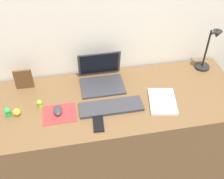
{
  "coord_description": "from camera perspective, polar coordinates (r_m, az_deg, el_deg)",
  "views": [
    {
      "loc": [
        -0.28,
        -1.34,
        2.05
      ],
      "look_at": [
        -0.03,
        0.0,
        0.83
      ],
      "focal_mm": 45.61,
      "sensor_mm": 36.0,
      "label": 1
    }
  ],
  "objects": [
    {
      "name": "notebook_pad",
      "position": [
        1.89,
        10.06,
        -2.38
      ],
      "size": [
        0.21,
        0.27,
        0.02
      ],
      "primitive_type": "cube",
      "rotation": [
        0.0,
        0.0,
        -0.19
      ],
      "color": "silver",
      "rests_on": "desk"
    },
    {
      "name": "toy_figurine_lime",
      "position": [
        1.87,
        -14.29,
        -2.78
      ],
      "size": [
        0.03,
        0.03,
        0.06
      ],
      "color": "#8CDB33",
      "rests_on": "desk"
    },
    {
      "name": "desk",
      "position": [
        2.17,
        0.74,
        -9.04
      ],
      "size": [
        1.69,
        0.65,
        0.74
      ],
      "primitive_type": "cube",
      "color": "brown",
      "rests_on": "ground_plane"
    },
    {
      "name": "desk_lamp",
      "position": [
        2.15,
        18.8,
        7.32
      ],
      "size": [
        0.11,
        0.16,
        0.37
      ],
      "color": "black",
      "rests_on": "desk"
    },
    {
      "name": "toy_figurine_green",
      "position": [
        1.88,
        -20.17,
        -4.26
      ],
      "size": [
        0.04,
        0.04,
        0.07
      ],
      "color": "green",
      "rests_on": "desk"
    },
    {
      "name": "laptop",
      "position": [
        1.99,
        -2.22,
        2.71
      ],
      "size": [
        0.3,
        0.25,
        0.21
      ],
      "color": "#333338",
      "rests_on": "desk"
    },
    {
      "name": "mouse",
      "position": [
        1.82,
        -10.82,
        -4.08
      ],
      "size": [
        0.06,
        0.1,
        0.03
      ],
      "primitive_type": "ellipsoid",
      "color": "#333338",
      "rests_on": "mousepad"
    },
    {
      "name": "cell_phone",
      "position": [
        1.74,
        -2.74,
        -6.9
      ],
      "size": [
        0.07,
        0.13,
        0.01
      ],
      "primitive_type": "cube",
      "rotation": [
        0.0,
        0.0,
        -0.08
      ],
      "color": "black",
      "rests_on": "desk"
    },
    {
      "name": "back_wall",
      "position": [
        2.12,
        -1.07,
        6.43
      ],
      "size": [
        2.89,
        0.05,
        1.65
      ],
      "primitive_type": "cube",
      "color": "silver",
      "rests_on": "ground_plane"
    },
    {
      "name": "picture_frame",
      "position": [
        2.02,
        -17.29,
        1.97
      ],
      "size": [
        0.12,
        0.02,
        0.15
      ],
      "primitive_type": "cube",
      "color": "brown",
      "rests_on": "desk"
    },
    {
      "name": "toy_figurine_yellow",
      "position": [
        1.87,
        -18.55,
        -4.31
      ],
      "size": [
        0.04,
        0.04,
        0.05
      ],
      "primitive_type": "ellipsoid",
      "color": "yellow",
      "rests_on": "desk"
    },
    {
      "name": "ground_plane",
      "position": [
        2.46,
        0.67,
        -14.5
      ],
      "size": [
        6.0,
        6.0,
        0.0
      ],
      "primitive_type": "plane",
      "color": "#59514C"
    },
    {
      "name": "mousepad",
      "position": [
        1.83,
        -10.5,
        -4.78
      ],
      "size": [
        0.21,
        0.17,
        0.0
      ],
      "primitive_type": "cube",
      "color": "red",
      "rests_on": "desk"
    },
    {
      "name": "keyboard",
      "position": [
        1.83,
        -0.19,
        -3.52
      ],
      "size": [
        0.41,
        0.13,
        0.02
      ],
      "primitive_type": "cube",
      "color": "#333338",
      "rests_on": "desk"
    }
  ]
}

